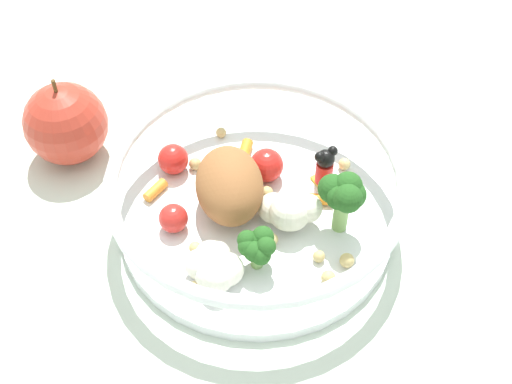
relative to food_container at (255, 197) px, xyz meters
The scene contains 3 objects.
ground_plane 0.04m from the food_container, 93.52° to the left, with size 2.40×2.40×0.00m, color silver.
food_container is the anchor object (origin of this frame).
loose_apple 0.19m from the food_container, 129.11° to the right, with size 0.08×0.08×0.09m.
Camera 1 is at (0.34, -0.09, 0.44)m, focal length 45.64 mm.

